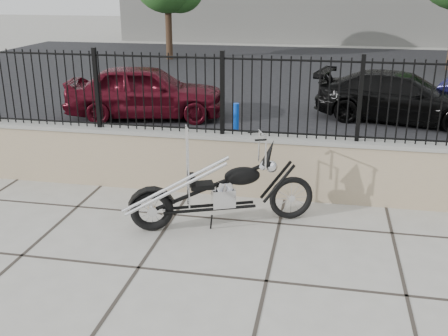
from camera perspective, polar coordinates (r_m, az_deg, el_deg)
ground_plane at (r=6.00m, az=4.62°, el=-12.18°), size 90.00×90.00×0.00m
parking_lot at (r=17.86m, az=9.43°, el=9.19°), size 30.00×30.00×0.00m
retaining_wall at (r=8.05m, az=6.82°, el=0.08°), size 14.00×0.36×0.96m
iron_fence at (r=7.76m, az=7.14°, el=7.62°), size 14.00×0.08×1.20m
chopper_motorcycle at (r=6.96m, az=-0.48°, el=-0.81°), size 2.39×1.30×1.45m
car_red at (r=12.95m, az=-8.48°, el=8.26°), size 4.03×2.19×1.30m
car_black at (r=13.16m, az=18.73°, el=7.30°), size 4.25×2.49×1.16m
bollard_a at (r=10.21m, az=1.31°, el=4.43°), size 0.14×0.14×0.96m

